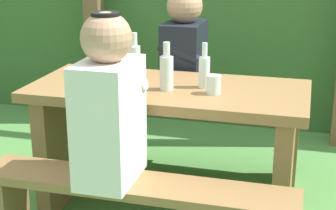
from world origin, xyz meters
TOP-DOWN VIEW (x-y plane):
  - ground_plane at (0.00, 0.00)m, footprint 12.00×12.00m
  - picnic_table at (0.00, 0.00)m, footprint 1.40×0.64m
  - bench_near at (0.00, -0.54)m, footprint 1.40×0.24m
  - bench_far at (0.00, 0.54)m, footprint 1.40×0.24m
  - person_white_shirt at (-0.11, -0.53)m, footprint 0.25×0.35m
  - person_black_coat at (-0.05, 0.53)m, footprint 0.25×0.35m
  - drinking_glass at (0.25, -0.07)m, footprint 0.07×0.07m
  - bottle_left at (0.01, -0.06)m, footprint 0.07×0.07m
  - bottle_right at (0.18, 0.03)m, footprint 0.06×0.06m
  - bottle_center at (-0.20, 0.08)m, footprint 0.06×0.06m

SIDE VIEW (x-z plane):
  - ground_plane at x=0.00m, z-range 0.00..0.00m
  - bench_near at x=0.00m, z-range 0.09..0.52m
  - bench_far at x=0.00m, z-range 0.09..0.52m
  - picnic_table at x=0.00m, z-range 0.13..0.83m
  - drinking_glass at x=0.25m, z-range 0.70..0.79m
  - person_white_shirt at x=-0.11m, z-range 0.39..1.11m
  - person_black_coat at x=-0.05m, z-range 0.39..1.11m
  - bottle_right at x=0.18m, z-range 0.68..0.90m
  - bottle_left at x=0.01m, z-range 0.68..0.92m
  - bottle_center at x=-0.20m, z-range 0.68..0.93m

